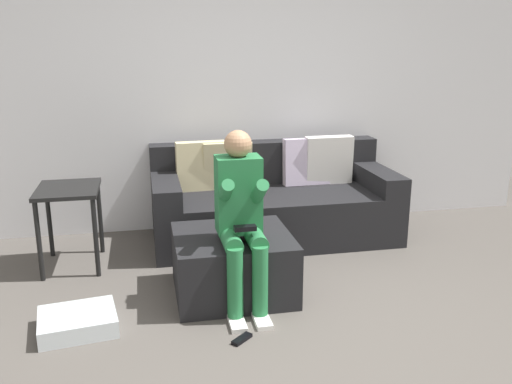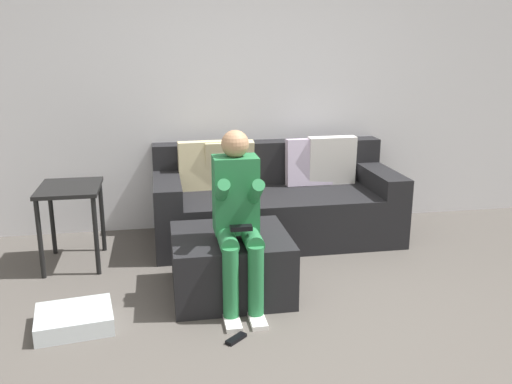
# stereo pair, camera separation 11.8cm
# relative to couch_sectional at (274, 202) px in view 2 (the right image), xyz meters

# --- Properties ---
(ground_plane) EXTENTS (7.70, 7.70, 0.00)m
(ground_plane) POSITION_rel_couch_sectional_xyz_m (-0.24, -1.95, -0.33)
(ground_plane) COLOR #544F49
(wall_back) EXTENTS (5.92, 0.10, 2.75)m
(wall_back) POSITION_rel_couch_sectional_xyz_m (-0.24, 0.46, 1.05)
(wall_back) COLOR silver
(wall_back) RESTS_ON ground_plane
(couch_sectional) EXTENTS (2.13, 0.95, 0.88)m
(couch_sectional) POSITION_rel_couch_sectional_xyz_m (0.00, 0.00, 0.00)
(couch_sectional) COLOR black
(couch_sectional) RESTS_ON ground_plane
(ottoman) EXTENTS (0.80, 0.75, 0.43)m
(ottoman) POSITION_rel_couch_sectional_xyz_m (-0.54, -1.09, -0.11)
(ottoman) COLOR black
(ottoman) RESTS_ON ground_plane
(person_seated) EXTENTS (0.29, 0.59, 1.17)m
(person_seated) POSITION_rel_couch_sectional_xyz_m (-0.52, -1.27, 0.33)
(person_seated) COLOR #26723F
(person_seated) RESTS_ON ground_plane
(storage_bin) EXTENTS (0.51, 0.45, 0.11)m
(storage_bin) POSITION_rel_couch_sectional_xyz_m (-1.57, -1.41, -0.27)
(storage_bin) COLOR silver
(storage_bin) RESTS_ON ground_plane
(side_table) EXTENTS (0.46, 0.56, 0.64)m
(side_table) POSITION_rel_couch_sectional_xyz_m (-1.70, -0.35, 0.21)
(side_table) COLOR black
(side_table) RESTS_ON ground_plane
(remote_near_ottoman) EXTENTS (0.14, 0.13, 0.02)m
(remote_near_ottoman) POSITION_rel_couch_sectional_xyz_m (-0.60, -1.74, -0.31)
(remote_near_ottoman) COLOR black
(remote_near_ottoman) RESTS_ON ground_plane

